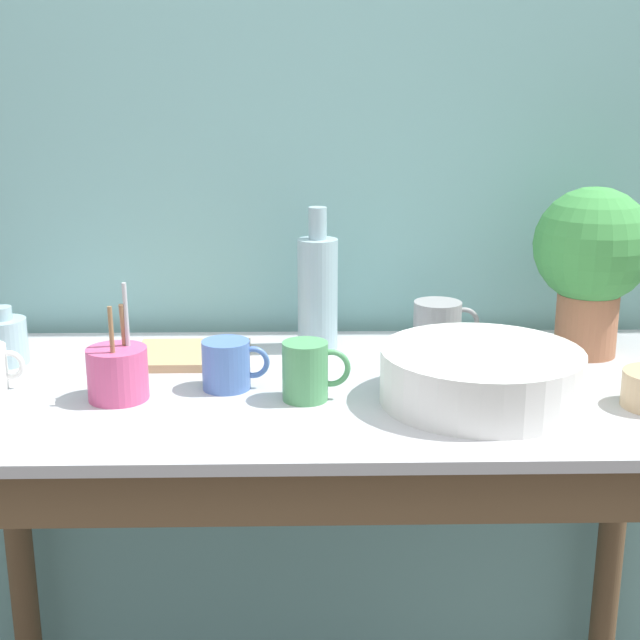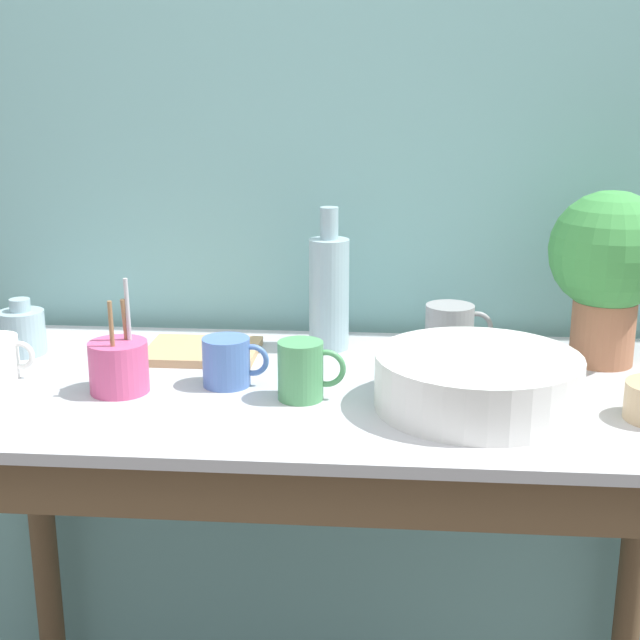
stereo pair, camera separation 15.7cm
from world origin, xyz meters
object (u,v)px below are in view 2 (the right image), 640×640
object	(u,v)px
mug_blue	(228,362)
utensil_cup	(119,366)
bottle_tall	(328,291)
potted_plant	(609,262)
bottle_short	(22,331)
mug_green	(302,370)
mug_white	(0,357)
bowl_wash_large	(478,381)
tray_board	(202,351)
mug_grey	(451,329)

from	to	relation	value
mug_blue	utensil_cup	xyz separation A→B (m)	(-0.18, -0.05, 0.00)
bottle_tall	mug_blue	bearing A→B (deg)	-124.01
potted_plant	bottle_tall	size ratio (longest dim) A/B	1.16
bottle_short	mug_green	xyz separation A→B (m)	(0.58, -0.21, 0.00)
mug_blue	mug_green	bearing A→B (deg)	-22.78
mug_white	utensil_cup	world-z (taller)	utensil_cup
bottle_short	mug_green	world-z (taller)	bottle_short
bowl_wash_large	tray_board	distance (m)	0.58
bottle_short	mug_blue	world-z (taller)	bottle_short
mug_white	mug_green	xyz separation A→B (m)	(0.56, -0.07, 0.01)
potted_plant	tray_board	world-z (taller)	potted_plant
bowl_wash_large	tray_board	world-z (taller)	bowl_wash_large
potted_plant	bottle_short	xyz separation A→B (m)	(-1.14, -0.04, -0.15)
bottle_tall	utensil_cup	world-z (taller)	bottle_tall
potted_plant	tray_board	size ratio (longest dim) A/B	1.52
bottle_short	mug_grey	world-z (taller)	bottle_short
bottle_tall	utensil_cup	distance (m)	0.46
bowl_wash_large	mug_grey	xyz separation A→B (m)	(-0.03, 0.31, 0.00)
mug_white	mug_grey	distance (m)	0.86
mug_white	tray_board	xyz separation A→B (m)	(0.34, 0.16, -0.03)
bowl_wash_large	tray_board	bearing A→B (deg)	154.61
mug_white	tray_board	size ratio (longest dim) A/B	0.48
bottle_tall	bottle_short	world-z (taller)	bottle_tall
bowl_wash_large	mug_grey	size ratio (longest dim) A/B	2.56
bowl_wash_large	mug_white	world-z (taller)	bowl_wash_large
mug_blue	mug_grey	world-z (taller)	mug_grey
bottle_tall	mug_grey	world-z (taller)	bottle_tall
bottle_tall	tray_board	bearing A→B (deg)	-164.61
potted_plant	bottle_short	distance (m)	1.15
mug_green	potted_plant	bearing A→B (deg)	23.86
mug_white	mug_grey	xyz separation A→B (m)	(0.83, 0.22, 0.01)
potted_plant	bottle_short	size ratio (longest dim) A/B	2.96
mug_blue	mug_green	distance (m)	0.15
mug_green	tray_board	distance (m)	0.32
potted_plant	tray_board	xyz separation A→B (m)	(-0.78, -0.02, -0.19)
mug_white	bowl_wash_large	bearing A→B (deg)	-5.43
mug_blue	mug_grey	xyz separation A→B (m)	(0.41, 0.23, 0.00)
utensil_cup	mug_blue	bearing A→B (deg)	14.84
mug_blue	mug_white	xyz separation A→B (m)	(-0.42, 0.01, -0.00)
mug_blue	mug_green	size ratio (longest dim) A/B	1.02
bottle_tall	mug_blue	distance (m)	0.30
potted_plant	bottle_short	bearing A→B (deg)	-178.18
bowl_wash_large	mug_green	distance (m)	0.30
bowl_wash_large	bottle_short	size ratio (longest dim) A/B	3.05
mug_grey	bottle_short	bearing A→B (deg)	-174.60
mug_white	mug_green	world-z (taller)	mug_green
utensil_cup	bottle_tall	bearing A→B (deg)	39.84
utensil_cup	tray_board	world-z (taller)	utensil_cup
bottle_short	tray_board	distance (m)	0.36
mug_grey	utensil_cup	world-z (taller)	utensil_cup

